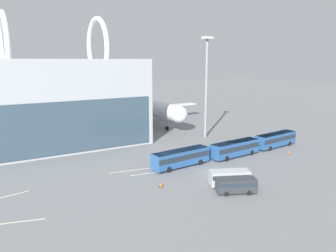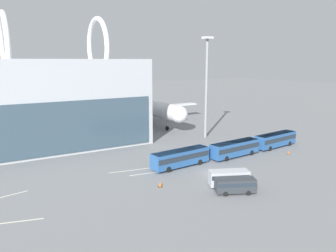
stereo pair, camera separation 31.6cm
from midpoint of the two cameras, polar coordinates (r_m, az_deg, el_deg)
ground_plane at (r=55.73m, az=7.79°, el=-8.19°), size 440.00×440.00×0.00m
airliner_at_gate_far at (r=98.84m, az=-4.52°, el=3.50°), size 39.55×40.76×13.87m
shuttle_bus_0 at (r=58.08m, az=2.11°, el=-5.41°), size 11.45×3.55×3.03m
shuttle_bus_1 at (r=65.34m, az=11.48°, el=-3.73°), size 11.44×3.47×3.03m
shuttle_bus_2 at (r=74.75m, az=18.11°, el=-2.16°), size 11.47×3.73×3.03m
service_van_foreground at (r=50.26m, az=10.48°, el=-8.73°), size 6.26×4.31×2.46m
service_van_crossing at (r=48.00m, az=11.58°, el=-9.95°), size 5.95×4.19×2.19m
floodlight_mast at (r=79.06m, az=6.59°, el=7.84°), size 2.03×2.03×23.94m
lane_stripe_1 at (r=57.56m, az=-4.58°, el=-7.47°), size 11.61×2.17×0.01m
lane_stripe_2 at (r=55.45m, az=-3.36°, el=-8.20°), size 6.83×1.29×0.01m
lane_stripe_3 at (r=43.83m, az=-26.33°, el=-14.94°), size 7.92×2.34×0.01m
traffic_cone_0 at (r=49.57m, az=-1.41°, el=-10.14°), size 0.63×0.63×0.79m
traffic_cone_1 at (r=70.45m, az=20.16°, el=-4.31°), size 0.54×0.54×0.74m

